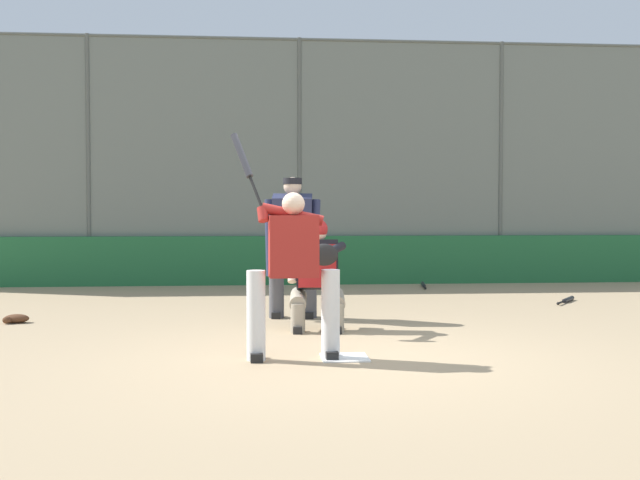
{
  "coord_description": "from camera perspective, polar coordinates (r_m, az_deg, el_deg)",
  "views": [
    {
      "loc": [
        0.81,
        6.77,
        1.34
      ],
      "look_at": [
        0.14,
        -1.0,
        1.05
      ],
      "focal_mm": 42.0,
      "sensor_mm": 36.0,
      "label": 1
    }
  ],
  "objects": [
    {
      "name": "ground_plane",
      "position": [
        6.95,
        1.88,
        -8.99
      ],
      "size": [
        160.0,
        160.0,
        0.0
      ],
      "primitive_type": "plane",
      "color": "tan"
    },
    {
      "name": "home_plate_marker",
      "position": [
        6.95,
        1.88,
        -8.94
      ],
      "size": [
        0.43,
        0.43,
        0.01
      ],
      "primitive_type": "cube",
      "color": "white",
      "rests_on": "ground_plane"
    },
    {
      "name": "backstop_fence",
      "position": [
        13.97,
        -1.58,
        6.37
      ],
      "size": [
        15.42,
        0.08,
        4.56
      ],
      "color": "#515651",
      "rests_on": "ground_plane"
    },
    {
      "name": "padding_wall",
      "position": [
        13.87,
        -1.55,
        -1.55
      ],
      "size": [
        15.04,
        0.18,
        0.9
      ],
      "primitive_type": "cube",
      "color": "#236638",
      "rests_on": "ground_plane"
    },
    {
      "name": "bleachers_beyond",
      "position": [
        16.83,
        -0.73,
        -0.43
      ],
      "size": [
        10.74,
        3.05,
        1.8
      ],
      "color": "slate",
      "rests_on": "ground_plane"
    },
    {
      "name": "batter_at_plate",
      "position": [
        6.79,
        -2.13,
        -2.2
      ],
      "size": [
        1.01,
        0.59,
        2.09
      ],
      "rotation": [
        0.0,
        0.0,
        0.05
      ],
      "color": "silver",
      "rests_on": "ground_plane"
    },
    {
      "name": "catcher_behind_plate",
      "position": [
        8.48,
        -0.2,
        -2.49
      ],
      "size": [
        0.67,
        0.8,
        1.27
      ],
      "rotation": [
        0.0,
        0.0,
        -0.08
      ],
      "color": "gray",
      "rests_on": "ground_plane"
    },
    {
      "name": "umpire_home",
      "position": [
        9.42,
        -2.1,
        -0.18
      ],
      "size": [
        0.72,
        0.48,
        1.78
      ],
      "rotation": [
        0.0,
        0.0,
        -0.1
      ],
      "color": "#4C4C51",
      "rests_on": "ground_plane"
    },
    {
      "name": "spare_bat_near_backstop",
      "position": [
        13.57,
        7.89,
        -3.41
      ],
      "size": [
        0.2,
        0.89,
        0.07
      ],
      "rotation": [
        0.0,
        0.0,
        4.54
      ],
      "color": "black",
      "rests_on": "ground_plane"
    },
    {
      "name": "spare_bat_by_padding",
      "position": [
        11.77,
        18.31,
        -4.35
      ],
      "size": [
        0.55,
        0.71,
        0.07
      ],
      "rotation": [
        0.0,
        0.0,
        4.07
      ],
      "color": "black",
      "rests_on": "ground_plane"
    },
    {
      "name": "fielding_glove_on_dirt",
      "position": [
        9.8,
        -22.19,
        -5.57
      ],
      "size": [
        0.3,
        0.23,
        0.11
      ],
      "color": "#56331E",
      "rests_on": "ground_plane"
    }
  ]
}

